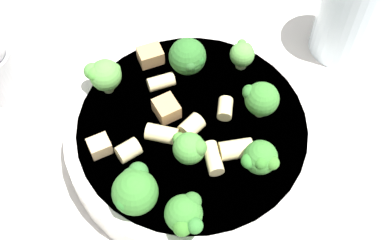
{
  "coord_description": "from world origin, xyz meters",
  "views": [
    {
      "loc": [
        -0.02,
        0.26,
        0.47
      ],
      "look_at": [
        0.0,
        0.0,
        0.05
      ],
      "focal_mm": 50.0,
      "sensor_mm": 36.0,
      "label": 1
    }
  ],
  "objects_px": {
    "rigatoni_5": "(236,149)",
    "rigatoni_0": "(225,108)",
    "broccoli_floret_4": "(188,57)",
    "broccoli_floret_6": "(134,190)",
    "broccoli_floret_1": "(189,215)",
    "rigatoni_2": "(213,158)",
    "rigatoni_6": "(128,150)",
    "rigatoni_3": "(191,126)",
    "chicken_chunk_1": "(150,56)",
    "pasta_bowl": "(192,135)",
    "broccoli_floret_7": "(188,148)",
    "broccoli_floret_2": "(261,99)",
    "broccoli_floret_5": "(104,75)",
    "drinking_glass": "(351,16)",
    "broccoli_floret_3": "(242,54)",
    "chicken_chunk_0": "(100,146)",
    "rigatoni_1": "(161,82)",
    "chicken_chunk_2": "(166,109)",
    "broccoli_floret_0": "(260,159)",
    "rigatoni_4": "(162,134)"
  },
  "relations": [
    {
      "from": "rigatoni_5",
      "to": "rigatoni_0",
      "type": "bearing_deg",
      "value": -75.63
    },
    {
      "from": "broccoli_floret_4",
      "to": "broccoli_floret_6",
      "type": "bearing_deg",
      "value": 76.82
    },
    {
      "from": "broccoli_floret_1",
      "to": "rigatoni_2",
      "type": "height_order",
      "value": "broccoli_floret_1"
    },
    {
      "from": "broccoli_floret_4",
      "to": "rigatoni_6",
      "type": "bearing_deg",
      "value": 64.82
    },
    {
      "from": "broccoli_floret_6",
      "to": "rigatoni_2",
      "type": "xyz_separation_m",
      "value": [
        -0.06,
        -0.04,
        -0.02
      ]
    },
    {
      "from": "rigatoni_3",
      "to": "rigatoni_5",
      "type": "bearing_deg",
      "value": 153.14
    },
    {
      "from": "rigatoni_2",
      "to": "chicken_chunk_1",
      "type": "xyz_separation_m",
      "value": [
        0.07,
        -0.11,
        0.0
      ]
    },
    {
      "from": "rigatoni_0",
      "to": "rigatoni_5",
      "type": "bearing_deg",
      "value": 104.37
    },
    {
      "from": "pasta_bowl",
      "to": "broccoli_floret_7",
      "type": "distance_m",
      "value": 0.05
    },
    {
      "from": "pasta_bowl",
      "to": "rigatoni_6",
      "type": "relative_size",
      "value": 11.96
    },
    {
      "from": "pasta_bowl",
      "to": "broccoli_floret_2",
      "type": "height_order",
      "value": "broccoli_floret_2"
    },
    {
      "from": "broccoli_floret_5",
      "to": "rigatoni_2",
      "type": "xyz_separation_m",
      "value": [
        -0.11,
        0.07,
        -0.02
      ]
    },
    {
      "from": "rigatoni_5",
      "to": "drinking_glass",
      "type": "xyz_separation_m",
      "value": [
        -0.12,
        -0.17,
        0.0
      ]
    },
    {
      "from": "drinking_glass",
      "to": "rigatoni_6",
      "type": "bearing_deg",
      "value": 39.86
    },
    {
      "from": "broccoli_floret_3",
      "to": "chicken_chunk_0",
      "type": "bearing_deg",
      "value": 40.55
    },
    {
      "from": "rigatoni_1",
      "to": "drinking_glass",
      "type": "height_order",
      "value": "drinking_glass"
    },
    {
      "from": "rigatoni_1",
      "to": "chicken_chunk_2",
      "type": "relative_size",
      "value": 1.15
    },
    {
      "from": "broccoli_floret_2",
      "to": "rigatoni_5",
      "type": "xyz_separation_m",
      "value": [
        0.02,
        0.05,
        -0.01
      ]
    },
    {
      "from": "broccoli_floret_7",
      "to": "chicken_chunk_0",
      "type": "bearing_deg",
      "value": -2.3
    },
    {
      "from": "pasta_bowl",
      "to": "broccoli_floret_3",
      "type": "xyz_separation_m",
      "value": [
        -0.04,
        -0.08,
        0.03
      ]
    },
    {
      "from": "rigatoni_3",
      "to": "chicken_chunk_2",
      "type": "xyz_separation_m",
      "value": [
        0.02,
        -0.02,
        -0.0
      ]
    },
    {
      "from": "broccoli_floret_5",
      "to": "broccoli_floret_7",
      "type": "bearing_deg",
      "value": 140.27
    },
    {
      "from": "pasta_bowl",
      "to": "chicken_chunk_1",
      "type": "bearing_deg",
      "value": -57.72
    },
    {
      "from": "chicken_chunk_2",
      "to": "broccoli_floret_6",
      "type": "bearing_deg",
      "value": 79.6
    },
    {
      "from": "broccoli_floret_0",
      "to": "rigatoni_5",
      "type": "xyz_separation_m",
      "value": [
        0.02,
        -0.01,
        -0.01
      ]
    },
    {
      "from": "rigatoni_6",
      "to": "pasta_bowl",
      "type": "bearing_deg",
      "value": -147.15
    },
    {
      "from": "broccoli_floret_5",
      "to": "drinking_glass",
      "type": "relative_size",
      "value": 0.34
    },
    {
      "from": "rigatoni_0",
      "to": "broccoli_floret_2",
      "type": "bearing_deg",
      "value": -176.19
    },
    {
      "from": "broccoli_floret_1",
      "to": "chicken_chunk_1",
      "type": "height_order",
      "value": "broccoli_floret_1"
    },
    {
      "from": "rigatoni_3",
      "to": "drinking_glass",
      "type": "distance_m",
      "value": 0.22
    },
    {
      "from": "chicken_chunk_0",
      "to": "chicken_chunk_2",
      "type": "xyz_separation_m",
      "value": [
        -0.06,
        -0.04,
        0.0
      ]
    },
    {
      "from": "broccoli_floret_0",
      "to": "drinking_glass",
      "type": "height_order",
      "value": "drinking_glass"
    },
    {
      "from": "rigatoni_5",
      "to": "chicken_chunk_1",
      "type": "relative_size",
      "value": 1.22
    },
    {
      "from": "broccoli_floret_3",
      "to": "rigatoni_4",
      "type": "distance_m",
      "value": 0.12
    },
    {
      "from": "rigatoni_1",
      "to": "rigatoni_2",
      "type": "relative_size",
      "value": 0.88
    },
    {
      "from": "broccoli_floret_0",
      "to": "rigatoni_6",
      "type": "distance_m",
      "value": 0.12
    },
    {
      "from": "drinking_glass",
      "to": "broccoli_floret_1",
      "type": "bearing_deg",
      "value": 57.28
    },
    {
      "from": "rigatoni_6",
      "to": "chicken_chunk_2",
      "type": "distance_m",
      "value": 0.06
    },
    {
      "from": "broccoli_floret_7",
      "to": "rigatoni_5",
      "type": "height_order",
      "value": "broccoli_floret_7"
    },
    {
      "from": "pasta_bowl",
      "to": "chicken_chunk_1",
      "type": "height_order",
      "value": "chicken_chunk_1"
    },
    {
      "from": "chicken_chunk_0",
      "to": "chicken_chunk_2",
      "type": "distance_m",
      "value": 0.07
    },
    {
      "from": "broccoli_floret_4",
      "to": "rigatoni_3",
      "type": "distance_m",
      "value": 0.07
    },
    {
      "from": "broccoli_floret_0",
      "to": "rigatoni_0",
      "type": "distance_m",
      "value": 0.07
    },
    {
      "from": "rigatoni_0",
      "to": "chicken_chunk_1",
      "type": "relative_size",
      "value": 0.85
    },
    {
      "from": "broccoli_floret_7",
      "to": "rigatoni_5",
      "type": "xyz_separation_m",
      "value": [
        -0.04,
        -0.01,
        -0.01
      ]
    },
    {
      "from": "broccoli_floret_6",
      "to": "broccoli_floret_7",
      "type": "xyz_separation_m",
      "value": [
        -0.04,
        -0.05,
        -0.0
      ]
    },
    {
      "from": "broccoli_floret_4",
      "to": "broccoli_floret_5",
      "type": "bearing_deg",
      "value": 19.36
    },
    {
      "from": "rigatoni_0",
      "to": "broccoli_floret_0",
      "type": "bearing_deg",
      "value": 118.33
    },
    {
      "from": "broccoli_floret_0",
      "to": "broccoli_floret_6",
      "type": "height_order",
      "value": "broccoli_floret_6"
    },
    {
      "from": "pasta_bowl",
      "to": "broccoli_floret_0",
      "type": "distance_m",
      "value": 0.08
    }
  ]
}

